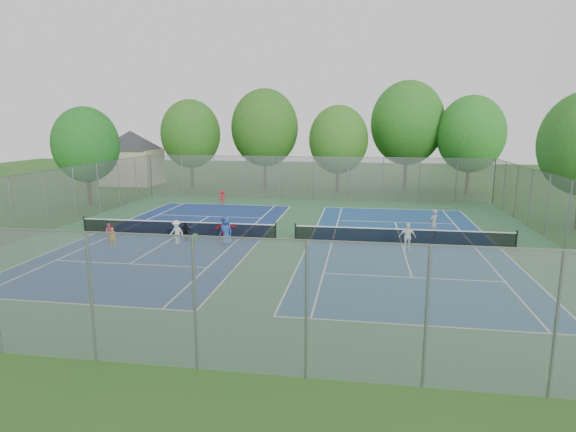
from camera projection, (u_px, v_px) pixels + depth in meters
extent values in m
plane|color=#285319|center=(285.00, 240.00, 29.60)|extent=(120.00, 120.00, 0.00)
cube|color=#2E613B|center=(285.00, 240.00, 29.60)|extent=(32.00, 32.00, 0.01)
cube|color=navy|center=(177.00, 235.00, 30.67)|extent=(10.97, 23.77, 0.01)
cube|color=navy|center=(402.00, 244.00, 28.52)|extent=(10.97, 23.77, 0.01)
cube|color=black|center=(177.00, 229.00, 30.59)|extent=(12.87, 0.10, 0.91)
cube|color=black|center=(402.00, 237.00, 28.44)|extent=(12.87, 0.10, 0.91)
cube|color=gray|center=(313.00, 178.00, 44.73)|extent=(32.00, 0.10, 4.00)
cube|color=gray|center=(195.00, 304.00, 13.71)|extent=(32.00, 0.10, 4.00)
cube|color=gray|center=(46.00, 201.00, 31.67)|extent=(0.10, 32.00, 4.00)
cube|color=gray|center=(569.00, 216.00, 26.77)|extent=(0.10, 32.00, 4.00)
cube|color=#B7A88C|center=(132.00, 167.00, 55.86)|extent=(6.00, 5.00, 4.00)
pyramid|color=#2D2D33|center=(130.00, 131.00, 55.06)|extent=(11.03, 11.03, 2.20)
cylinder|color=#443326|center=(192.00, 172.00, 52.74)|extent=(0.36, 0.36, 3.50)
ellipsoid|color=#2A5E1B|center=(191.00, 134.00, 51.95)|extent=(6.40, 6.40, 7.36)
cylinder|color=#443326|center=(265.00, 171.00, 52.45)|extent=(0.36, 0.36, 3.85)
ellipsoid|color=#2A5C1A|center=(265.00, 128.00, 51.57)|extent=(7.20, 7.20, 8.28)
cylinder|color=#443326|center=(338.00, 177.00, 49.35)|extent=(0.36, 0.36, 3.15)
ellipsoid|color=#30661D|center=(338.00, 140.00, 48.62)|extent=(6.00, 6.00, 6.90)
cylinder|color=#443326|center=(405.00, 170.00, 51.09)|extent=(0.36, 0.36, 4.20)
ellipsoid|color=#27641D|center=(407.00, 123.00, 50.14)|extent=(7.60, 7.60, 8.74)
cylinder|color=#443326|center=(468.00, 177.00, 48.30)|extent=(0.36, 0.36, 3.50)
ellipsoid|color=#256C1F|center=(471.00, 134.00, 47.49)|extent=(6.60, 6.60, 7.59)
cylinder|color=#443326|center=(89.00, 187.00, 41.91)|extent=(0.36, 0.36, 3.15)
ellipsoid|color=#1A5C1B|center=(86.00, 144.00, 41.21)|extent=(5.60, 5.60, 6.44)
cube|color=blue|center=(171.00, 231.00, 31.34)|extent=(0.41, 0.41, 0.31)
cube|color=#258A35|center=(195.00, 238.00, 29.02)|extent=(0.28, 0.28, 0.49)
imported|color=orange|center=(113.00, 237.00, 27.96)|extent=(0.46, 0.37, 1.10)
imported|color=#DB5579|center=(110.00, 232.00, 29.21)|extent=(0.55, 0.44, 1.08)
imported|color=silver|center=(177.00, 232.00, 28.56)|extent=(1.00, 0.70, 1.41)
imported|color=black|center=(186.00, 232.00, 29.22)|extent=(0.68, 0.33, 1.14)
imported|color=#26468D|center=(226.00, 231.00, 28.16)|extent=(0.98, 0.83, 1.72)
imported|color=red|center=(225.00, 228.00, 29.36)|extent=(1.39, 1.15, 1.50)
imported|color=#B21925|center=(222.00, 197.00, 42.26)|extent=(0.90, 0.65, 1.26)
imported|color=gray|center=(433.00, 223.00, 30.04)|extent=(0.77, 0.77, 1.79)
imported|color=white|center=(407.00, 237.00, 26.93)|extent=(0.97, 0.50, 1.59)
sphere|color=#C9DB33|center=(151.00, 239.00, 29.56)|extent=(0.07, 0.07, 0.07)
sphere|color=#B8DC33|center=(140.00, 250.00, 27.10)|extent=(0.07, 0.07, 0.07)
sphere|color=#C3E435|center=(181.00, 249.00, 27.36)|extent=(0.07, 0.07, 0.07)
sphere|color=#BBCF30|center=(69.00, 253.00, 26.56)|extent=(0.07, 0.07, 0.07)
sphere|color=#B5C52D|center=(214.00, 257.00, 25.66)|extent=(0.07, 0.07, 0.07)
sphere|color=#ADCD2F|center=(103.00, 247.00, 27.80)|extent=(0.07, 0.07, 0.07)
sphere|color=#B9D832|center=(180.00, 250.00, 27.02)|extent=(0.07, 0.07, 0.07)
sphere|color=#CFEE37|center=(136.00, 250.00, 27.02)|extent=(0.07, 0.07, 0.07)
sphere|color=yellow|center=(204.00, 255.00, 26.04)|extent=(0.07, 0.07, 0.07)
sphere|color=#C0E334|center=(218.00, 252.00, 26.61)|extent=(0.07, 0.07, 0.07)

